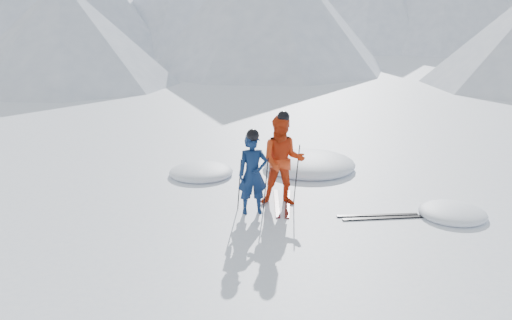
# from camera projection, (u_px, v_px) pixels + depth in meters

# --- Properties ---
(ground) EXTENTS (160.00, 160.00, 0.00)m
(ground) POSITION_uv_depth(u_px,v_px,m) (353.00, 222.00, 10.88)
(ground) COLOR white
(ground) RESTS_ON ground
(skier_blue) EXTENTS (0.70, 0.56, 1.69)m
(skier_blue) POSITION_uv_depth(u_px,v_px,m) (253.00, 174.00, 11.15)
(skier_blue) COLOR #0B1E45
(skier_blue) RESTS_ON ground
(skier_red) EXTENTS (1.00, 0.80, 1.96)m
(skier_red) POSITION_uv_depth(u_px,v_px,m) (283.00, 161.00, 11.60)
(skier_red) COLOR red
(skier_red) RESTS_ON ground
(pole_blue_left) EXTENTS (0.11, 0.08, 1.13)m
(pole_blue_left) POSITION_uv_depth(u_px,v_px,m) (239.00, 184.00, 11.40)
(pole_blue_left) COLOR black
(pole_blue_left) RESTS_ON ground
(pole_blue_right) EXTENTS (0.11, 0.07, 1.13)m
(pole_blue_right) POSITION_uv_depth(u_px,v_px,m) (266.00, 184.00, 11.45)
(pole_blue_right) COLOR black
(pole_blue_right) RESTS_ON ground
(pole_red_left) EXTENTS (0.13, 0.10, 1.31)m
(pole_red_left) POSITION_uv_depth(u_px,v_px,m) (270.00, 172.00, 11.96)
(pole_red_left) COLOR black
(pole_red_left) RESTS_ON ground
(pole_red_right) EXTENTS (0.13, 0.09, 1.31)m
(pole_red_right) POSITION_uv_depth(u_px,v_px,m) (297.00, 174.00, 11.80)
(pole_red_right) COLOR black
(pole_red_right) RESTS_ON ground
(ski_worn_left) EXTENTS (0.26, 1.70, 0.03)m
(ski_worn_left) POSITION_uv_depth(u_px,v_px,m) (277.00, 203.00, 11.88)
(ski_worn_left) COLOR black
(ski_worn_left) RESTS_ON ground
(ski_worn_right) EXTENTS (0.14, 1.70, 0.03)m
(ski_worn_right) POSITION_uv_depth(u_px,v_px,m) (288.00, 203.00, 11.86)
(ski_worn_right) COLOR black
(ski_worn_right) RESTS_ON ground
(ski_loose_a) EXTENTS (1.69, 0.38, 0.03)m
(ski_loose_a) POSITION_uv_depth(u_px,v_px,m) (377.00, 215.00, 11.20)
(ski_loose_a) COLOR black
(ski_loose_a) RESTS_ON ground
(ski_loose_b) EXTENTS (1.68, 0.44, 0.03)m
(ski_loose_b) POSITION_uv_depth(u_px,v_px,m) (383.00, 218.00, 11.04)
(ski_loose_b) COLOR black
(ski_loose_b) RESTS_ON ground
(snow_lumps) EXTENTS (8.69, 6.63, 0.54)m
(snow_lumps) POSITION_uv_depth(u_px,v_px,m) (315.00, 178.00, 13.60)
(snow_lumps) COLOR white
(snow_lumps) RESTS_ON ground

